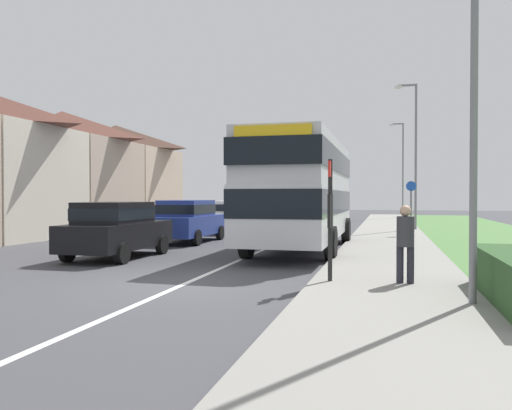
# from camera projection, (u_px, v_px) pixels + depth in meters

# --- Properties ---
(ground_plane) EXTENTS (120.00, 120.00, 0.00)m
(ground_plane) POSITION_uv_depth(u_px,v_px,m) (184.00, 284.00, 10.71)
(ground_plane) COLOR #424247
(lane_marking_centre) EXTENTS (0.14, 60.00, 0.01)m
(lane_marking_centre) POSITION_uv_depth(u_px,v_px,m) (269.00, 247.00, 18.46)
(lane_marking_centre) COLOR silver
(lane_marking_centre) RESTS_ON ground_plane
(pavement_near_side) EXTENTS (3.20, 68.00, 0.12)m
(pavement_near_side) POSITION_uv_depth(u_px,v_px,m) (389.00, 255.00, 15.48)
(pavement_near_side) COLOR gray
(pavement_near_side) RESTS_ON ground_plane
(double_decker_bus) EXTENTS (2.80, 9.55, 3.70)m
(double_decker_bus) POSITION_uv_depth(u_px,v_px,m) (302.00, 188.00, 17.36)
(double_decker_bus) COLOR #BCBCC1
(double_decker_bus) RESTS_ON ground_plane
(parked_car_black) EXTENTS (1.90, 4.07, 1.67)m
(parked_car_black) POSITION_uv_depth(u_px,v_px,m) (116.00, 227.00, 15.18)
(parked_car_black) COLOR black
(parked_car_black) RESTS_ON ground_plane
(parked_car_blue) EXTENTS (1.94, 4.41, 1.69)m
(parked_car_blue) POSITION_uv_depth(u_px,v_px,m) (188.00, 219.00, 20.45)
(parked_car_blue) COLOR navy
(parked_car_blue) RESTS_ON ground_plane
(parked_car_white) EXTENTS (1.92, 4.29, 1.61)m
(parked_car_white) POSITION_uv_depth(u_px,v_px,m) (232.00, 215.00, 25.77)
(parked_car_white) COLOR silver
(parked_car_white) RESTS_ON ground_plane
(pedestrian_at_stop) EXTENTS (0.34, 0.34, 1.67)m
(pedestrian_at_stop) POSITION_uv_depth(u_px,v_px,m) (405.00, 240.00, 10.10)
(pedestrian_at_stop) COLOR #23232D
(pedestrian_at_stop) RESTS_ON ground_plane
(bus_stop_sign) EXTENTS (0.09, 0.52, 2.60)m
(bus_stop_sign) POSITION_uv_depth(u_px,v_px,m) (330.00, 211.00, 10.38)
(bus_stop_sign) COLOR black
(bus_stop_sign) RESTS_ON ground_plane
(cycle_route_sign) EXTENTS (0.44, 0.08, 2.52)m
(cycle_route_sign) POSITION_uv_depth(u_px,v_px,m) (411.00, 206.00, 22.73)
(cycle_route_sign) COLOR slate
(cycle_route_sign) RESTS_ON ground_plane
(street_lamp_near) EXTENTS (1.14, 0.20, 7.67)m
(street_lamp_near) POSITION_uv_depth(u_px,v_px,m) (468.00, 38.00, 8.17)
(street_lamp_near) COLOR slate
(street_lamp_near) RESTS_ON ground_plane
(street_lamp_mid) EXTENTS (1.14, 0.20, 7.70)m
(street_lamp_mid) POSITION_uv_depth(u_px,v_px,m) (414.00, 147.00, 26.58)
(street_lamp_mid) COLOR slate
(street_lamp_mid) RESTS_ON ground_plane
(street_lamp_far) EXTENTS (1.14, 0.20, 7.83)m
(street_lamp_far) POSITION_uv_depth(u_px,v_px,m) (402.00, 164.00, 41.75)
(street_lamp_far) COLOR slate
(street_lamp_far) RESTS_ON ground_plane
(house_terrace_far_side) EXTENTS (7.07, 22.65, 6.49)m
(house_terrace_far_side) POSITION_uv_depth(u_px,v_px,m) (26.00, 168.00, 25.07)
(house_terrace_far_side) COLOR #C1A88E
(house_terrace_far_side) RESTS_ON ground_plane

